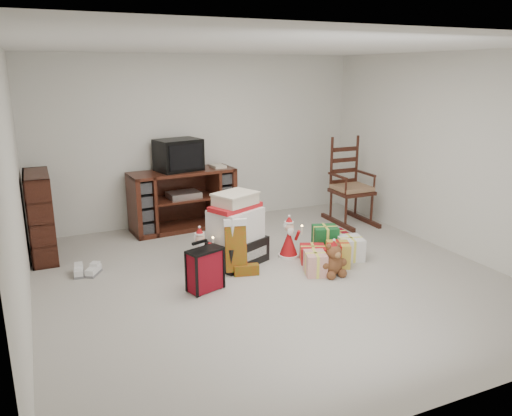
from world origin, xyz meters
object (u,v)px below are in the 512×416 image
(santa_figurine, at_px, (289,241))
(gift_cluster, at_px, (330,249))
(crt_television, at_px, (178,155))
(gift_pile, at_px, (236,233))
(rocking_chair, at_px, (349,192))
(tv_stand, at_px, (183,200))
(red_suitcase, at_px, (205,270))
(teddy_bear, at_px, (333,261))
(mrs_claus_figurine, at_px, (200,254))
(sneaker_pair, at_px, (86,271))
(bookshelf, at_px, (41,218))

(santa_figurine, xyz_separation_m, gift_cluster, (0.42, -0.29, -0.06))
(santa_figurine, xyz_separation_m, crt_television, (-0.90, 1.71, 0.89))
(gift_cluster, bearing_deg, crt_television, 123.47)
(gift_pile, xyz_separation_m, gift_cluster, (1.10, -0.38, -0.24))
(rocking_chair, distance_m, santa_figurine, 1.85)
(tv_stand, xyz_separation_m, crt_television, (-0.03, 0.02, 0.66))
(gift_pile, bearing_deg, santa_figurine, -31.80)
(rocking_chair, xyz_separation_m, santa_figurine, (-1.55, -0.97, -0.26))
(red_suitcase, height_order, teddy_bear, red_suitcase)
(gift_cluster, height_order, crt_television, crt_television)
(rocking_chair, height_order, gift_pile, rocking_chair)
(santa_figurine, height_order, mrs_claus_figurine, santa_figurine)
(santa_figurine, bearing_deg, sneaker_pair, 169.55)
(rocking_chair, height_order, santa_figurine, rocking_chair)
(gift_pile, bearing_deg, mrs_claus_figurine, 161.36)
(gift_pile, relative_size, crt_television, 1.23)
(gift_pile, distance_m, teddy_bear, 1.20)
(santa_figurine, bearing_deg, red_suitcase, -157.88)
(santa_figurine, height_order, crt_television, crt_television)
(tv_stand, bearing_deg, gift_cluster, -61.83)
(mrs_claus_figurine, bearing_deg, teddy_bear, -29.21)
(gift_pile, relative_size, santa_figurine, 1.60)
(bookshelf, relative_size, santa_figurine, 2.01)
(santa_figurine, bearing_deg, bookshelf, 155.99)
(red_suitcase, distance_m, sneaker_pair, 1.49)
(teddy_bear, bearing_deg, tv_stand, 113.72)
(crt_television, bearing_deg, bookshelf, -179.68)
(mrs_claus_figurine, distance_m, gift_cluster, 1.61)
(rocking_chair, xyz_separation_m, crt_television, (-2.45, 0.74, 0.63))
(sneaker_pair, bearing_deg, red_suitcase, -24.68)
(bookshelf, bearing_deg, santa_figurine, -24.01)
(tv_stand, distance_m, gift_cluster, 2.38)
(bookshelf, height_order, rocking_chair, rocking_chair)
(bookshelf, relative_size, crt_television, 1.54)
(sneaker_pair, bearing_deg, santa_figurine, 5.39)
(tv_stand, xyz_separation_m, rocking_chair, (2.42, -0.72, 0.03))
(sneaker_pair, bearing_deg, bookshelf, 132.83)
(rocking_chair, distance_m, sneaker_pair, 4.00)
(tv_stand, relative_size, teddy_bear, 4.16)
(gift_pile, bearing_deg, sneaker_pair, 143.40)
(rocking_chair, relative_size, gift_cluster, 1.18)
(gift_pile, height_order, sneaker_pair, gift_pile)
(gift_pile, height_order, santa_figurine, gift_pile)
(teddy_bear, distance_m, gift_cluster, 0.48)
(crt_television, bearing_deg, teddy_bear, -79.14)
(tv_stand, distance_m, red_suitcase, 2.25)
(santa_figurine, bearing_deg, tv_stand, 117.16)
(gift_pile, distance_m, santa_figurine, 0.71)
(rocking_chair, xyz_separation_m, sneaker_pair, (-3.94, -0.53, -0.42))
(gift_pile, distance_m, crt_television, 1.79)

